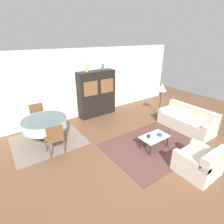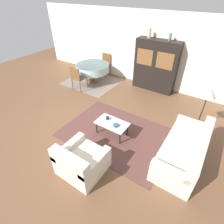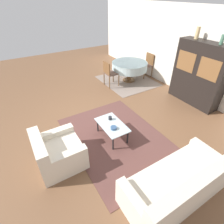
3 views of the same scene
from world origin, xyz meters
TOP-DOWN VIEW (x-y plane):
  - ground_plane at (0.00, 0.00)m, footprint 14.00×14.00m
  - wall_back at (0.00, 3.63)m, footprint 10.00×0.06m
  - area_rug at (1.02, 0.33)m, footprint 2.90×2.09m
  - dining_rug at (-1.57, 2.48)m, footprint 2.12×1.86m
  - couch at (2.78, 0.42)m, footprint 0.83×1.89m
  - armchair at (1.03, -1.10)m, footprint 0.90×0.88m
  - coffee_table at (0.92, 0.25)m, footprint 0.86×0.51m
  - display_cabinet at (0.80, 3.35)m, footprint 1.56×0.46m
  - dining_table at (-1.56, 2.54)m, footprint 1.35×1.35m
  - dining_chair_near at (-1.56, 1.65)m, footprint 0.44×0.44m
  - dining_chair_far at (-1.56, 3.43)m, footprint 0.44×0.44m
  - floor_lamp at (2.81, 1.70)m, footprint 0.37×0.37m
  - cup at (0.73, 0.31)m, footprint 0.08×0.08m
  - bowl at (1.08, 0.20)m, footprint 0.14×0.14m
  - vase_tall at (0.41, 3.35)m, footprint 0.11×0.11m
  - vase_short at (1.14, 3.35)m, footprint 0.09×0.09m

SIDE VIEW (x-z plane):
  - ground_plane at x=0.00m, z-range 0.00..0.00m
  - area_rug at x=1.02m, z-range 0.00..0.01m
  - dining_rug at x=-1.57m, z-range 0.00..0.01m
  - armchair at x=1.03m, z-range -0.09..0.68m
  - couch at x=2.78m, z-range -0.10..0.70m
  - coffee_table at x=0.92m, z-range 0.16..0.54m
  - bowl at x=1.08m, z-range 0.39..0.45m
  - cup at x=0.73m, z-range 0.39..0.48m
  - dining_chair_near at x=-1.56m, z-range 0.08..1.00m
  - dining_chair_far at x=-1.56m, z-range 0.08..1.00m
  - dining_table at x=-1.56m, z-range 0.23..0.97m
  - display_cabinet at x=0.80m, z-range 0.00..1.86m
  - floor_lamp at x=2.81m, z-range 0.48..1.89m
  - wall_back at x=0.00m, z-range 0.00..2.70m
  - vase_short at x=1.14m, z-range 1.86..2.10m
  - vase_tall at x=0.41m, z-range 1.86..2.18m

